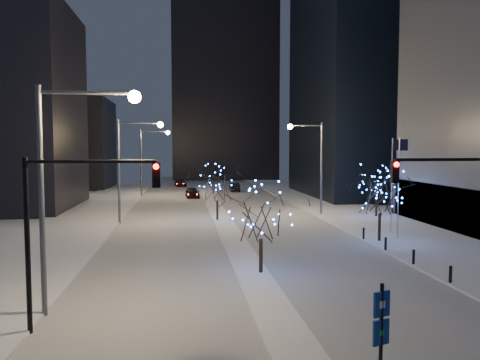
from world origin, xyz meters
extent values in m
plane|color=white|center=(0.00, 0.00, 0.00)|extent=(160.00, 160.00, 0.00)
cube|color=#A7ACB5|center=(0.00, 35.00, 0.01)|extent=(20.00, 130.00, 0.02)
cube|color=silver|center=(0.00, 30.00, 0.07)|extent=(2.00, 80.00, 0.15)
cube|color=silver|center=(15.00, 20.00, 0.07)|extent=(10.00, 90.00, 0.15)
cube|color=silver|center=(-14.00, 20.00, 0.07)|extent=(8.00, 90.00, 0.15)
cube|color=black|center=(-26.00, 70.00, 8.00)|extent=(18.00, 16.00, 16.00)
cube|color=black|center=(6.00, 92.00, 21.00)|extent=(24.00, 14.00, 42.00)
cylinder|color=#595E66|center=(-10.00, 2.00, 5.00)|extent=(0.24, 0.24, 10.00)
cylinder|color=#595E66|center=(-8.00, 2.00, 9.70)|extent=(4.00, 0.16, 0.16)
sphere|color=#FFCE7F|center=(-6.00, 2.00, 9.55)|extent=(0.56, 0.56, 0.56)
cylinder|color=#595E66|center=(-10.00, 27.00, 5.00)|extent=(0.24, 0.24, 10.00)
cylinder|color=#595E66|center=(-8.00, 27.00, 9.70)|extent=(4.00, 0.16, 0.16)
sphere|color=#FFCE7F|center=(-6.00, 27.00, 9.55)|extent=(0.56, 0.56, 0.56)
cylinder|color=#595E66|center=(-10.00, 52.00, 5.00)|extent=(0.24, 0.24, 10.00)
cylinder|color=#595E66|center=(-8.00, 52.00, 9.70)|extent=(4.00, 0.16, 0.16)
sphere|color=#FFCE7F|center=(-6.00, 52.00, 9.55)|extent=(0.56, 0.56, 0.56)
cylinder|color=#595E66|center=(11.00, 30.00, 5.00)|extent=(0.24, 0.24, 10.00)
cylinder|color=#595E66|center=(9.25, 30.00, 9.70)|extent=(3.50, 0.16, 0.16)
sphere|color=#FFCE7F|center=(7.50, 30.00, 9.55)|extent=(0.56, 0.56, 0.56)
cylinder|color=black|center=(-10.00, 0.00, 3.50)|extent=(0.20, 0.20, 7.00)
cylinder|color=black|center=(-7.50, 0.00, 6.80)|extent=(5.00, 0.14, 0.14)
cube|color=black|center=(-5.00, 0.00, 6.25)|extent=(0.32, 0.28, 1.00)
sphere|color=#FF0C05|center=(-5.00, -0.18, 6.60)|extent=(0.22, 0.22, 0.22)
cylinder|color=black|center=(8.00, 1.00, 6.80)|extent=(5.00, 0.14, 0.14)
cube|color=black|center=(5.50, 1.00, 6.25)|extent=(0.32, 0.28, 1.00)
sphere|color=#FF0C05|center=(5.50, 0.82, 6.60)|extent=(0.22, 0.22, 0.22)
cylinder|color=silver|center=(13.00, 16.00, 4.15)|extent=(0.10, 0.10, 8.00)
cube|color=black|center=(13.35, 16.00, 7.55)|extent=(0.70, 0.03, 0.90)
cylinder|color=silver|center=(13.60, 18.50, 4.15)|extent=(0.10, 0.10, 8.00)
cube|color=black|center=(13.95, 18.50, 7.55)|extent=(0.70, 0.03, 0.90)
cylinder|color=black|center=(10.20, 4.00, 0.60)|extent=(0.16, 0.16, 0.90)
cylinder|color=black|center=(10.20, 8.00, 0.60)|extent=(0.16, 0.16, 0.90)
cylinder|color=black|center=(10.20, 12.00, 0.60)|extent=(0.16, 0.16, 0.90)
cylinder|color=black|center=(10.20, 16.00, 0.60)|extent=(0.16, 0.16, 0.90)
imported|color=black|center=(-2.48, 49.38, 0.76)|extent=(2.12, 4.58, 1.52)
imported|color=black|center=(4.79, 58.68, 0.72)|extent=(1.55, 4.36, 1.43)
imported|color=black|center=(-4.29, 69.49, 0.66)|extent=(2.54, 4.78, 1.32)
cylinder|color=black|center=(0.50, 7.31, 1.12)|extent=(0.22, 0.22, 1.95)
cylinder|color=black|center=(-0.50, 27.24, 1.12)|extent=(0.22, 0.22, 1.93)
cylinder|color=black|center=(11.15, 15.23, 1.21)|extent=(0.22, 0.22, 2.12)
cylinder|color=black|center=(16.22, 27.54, 1.00)|extent=(0.22, 0.22, 1.69)
cylinder|color=black|center=(1.86, -6.00, 1.67)|extent=(0.11, 0.11, 3.34)
cube|color=navy|center=(1.86, -6.00, 2.72)|extent=(0.58, 0.28, 0.76)
cube|color=navy|center=(1.86, -6.00, 1.86)|extent=(0.58, 0.28, 0.76)
camera|label=1|loc=(-3.99, -18.92, 7.36)|focal=35.00mm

